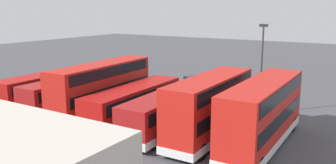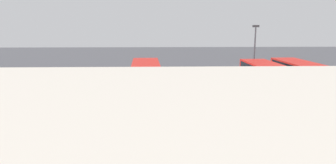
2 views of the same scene
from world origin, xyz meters
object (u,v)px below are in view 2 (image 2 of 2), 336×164
(bus_single_deck_fourth, at_px, (189,98))
(car_hatchback_silver, at_px, (168,79))
(bus_single_deck_third, at_px, (228,97))
(bus_single_deck_sixth, at_px, (107,98))
(bus_double_decker_near_end, at_px, (307,88))
(bus_double_decker_fifth, at_px, (146,88))
(bus_double_decker_second, at_px, (269,89))
(bus_single_deck_seventh, at_px, (65,99))
(lamp_post_tall, at_px, (254,55))
(car_small_green, at_px, (65,80))

(bus_single_deck_fourth, height_order, car_hatchback_silver, bus_single_deck_fourth)
(bus_single_deck_third, xyz_separation_m, bus_single_deck_sixth, (10.87, 0.00, -0.00))
(bus_single_deck_third, height_order, car_hatchback_silver, bus_single_deck_third)
(bus_double_decker_near_end, relative_size, bus_double_decker_fifth, 1.00)
(bus_double_decker_second, bearing_deg, bus_double_decker_near_end, -172.22)
(bus_double_decker_second, height_order, bus_double_decker_fifth, same)
(bus_double_decker_near_end, relative_size, bus_single_deck_sixth, 1.05)
(bus_double_decker_near_end, height_order, bus_single_deck_third, bus_double_decker_near_end)
(bus_double_decker_near_end, height_order, bus_single_deck_seventh, bus_double_decker_near_end)
(bus_double_decker_fifth, bearing_deg, bus_double_decker_second, 176.47)
(bus_single_deck_third, distance_m, bus_single_deck_seventh, 14.56)
(bus_double_decker_second, relative_size, lamp_post_tall, 1.28)
(bus_single_deck_third, distance_m, bus_single_deck_sixth, 10.87)
(bus_double_decker_second, height_order, bus_single_deck_fourth, bus_double_decker_second)
(car_hatchback_silver, xyz_separation_m, lamp_post_tall, (-9.62, 6.37, 3.97))
(bus_single_deck_sixth, xyz_separation_m, lamp_post_tall, (-15.48, -7.54, 3.05))
(bus_double_decker_near_end, bearing_deg, bus_double_decker_second, 7.78)
(bus_single_deck_third, height_order, bus_single_deck_seventh, same)
(bus_double_decker_fifth, relative_size, bus_single_deck_seventh, 1.10)
(bus_single_deck_third, bearing_deg, lamp_post_tall, -121.46)
(bus_double_decker_fifth, distance_m, lamp_post_tall, 14.23)
(lamp_post_tall, bearing_deg, bus_single_deck_third, 58.54)
(car_small_green, bearing_deg, bus_double_decker_near_end, 152.23)
(car_hatchback_silver, relative_size, lamp_post_tall, 0.55)
(bus_single_deck_fourth, height_order, bus_single_deck_seventh, same)
(bus_double_decker_near_end, distance_m, bus_single_deck_sixth, 18.08)
(car_small_green, bearing_deg, bus_single_deck_sixth, 120.04)
(bus_single_deck_seventh, distance_m, car_hatchback_silver, 16.94)
(bus_single_deck_seventh, height_order, lamp_post_tall, lamp_post_tall)
(bus_single_deck_third, xyz_separation_m, bus_single_deck_fourth, (3.61, 0.08, -0.00))
(bus_double_decker_second, bearing_deg, bus_single_deck_seventh, -1.21)
(car_hatchback_silver, bearing_deg, bus_double_decker_second, 120.73)
(bus_double_decker_near_end, height_order, bus_double_decker_fifth, same)
(bus_double_decker_fifth, bearing_deg, bus_double_decker_near_end, 179.34)
(bus_single_deck_third, height_order, bus_single_deck_fourth, same)
(bus_single_deck_third, relative_size, bus_double_decker_fifth, 1.01)
(bus_single_deck_sixth, bearing_deg, car_hatchback_silver, -112.83)
(bus_single_deck_fourth, height_order, bus_double_decker_fifth, bus_double_decker_fifth)
(bus_single_deck_seventh, bearing_deg, bus_double_decker_second, 178.79)
(car_small_green, bearing_deg, bus_single_deck_third, 143.85)
(bus_single_deck_third, xyz_separation_m, car_hatchback_silver, (5.02, -13.90, -0.92))
(bus_double_decker_fifth, relative_size, car_hatchback_silver, 2.61)
(lamp_post_tall, bearing_deg, bus_single_deck_seventh, 21.63)
(lamp_post_tall, bearing_deg, car_small_green, -14.87)
(bus_double_decker_near_end, bearing_deg, lamp_post_tall, -70.94)
(car_hatchback_silver, height_order, lamp_post_tall, lamp_post_tall)
(bus_single_deck_fourth, bearing_deg, car_small_green, -42.28)
(car_hatchback_silver, height_order, car_small_green, same)
(car_small_green, bearing_deg, bus_single_deck_fourth, 137.72)
(bus_double_decker_near_end, distance_m, bus_single_deck_fourth, 10.83)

